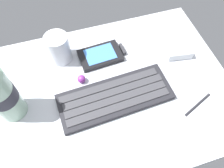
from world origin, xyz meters
TOP-DOWN VIEW (x-y plane):
  - ground_plane at (0.00, -0.23)cm, footprint 64.00×48.00cm
  - keyboard at (-0.33, -2.60)cm, footprint 29.52×12.44cm
  - handheld_device at (0.66, 11.51)cm, footprint 13.12×8.32cm
  - juice_cup at (-10.87, 14.57)cm, footprint 6.40×6.40cm
  - charger_block at (22.06, 6.36)cm, footprint 7.77×6.60cm
  - trackball_mouse at (-7.00, 5.00)cm, footprint 2.20×2.20cm
  - stylus_pen at (19.58, -10.63)cm, footprint 9.04×4.28cm

SIDE VIEW (x-z plane):
  - ground_plane at x=0.00cm, z-range -2.39..0.41cm
  - stylus_pen at x=19.58cm, z-range 0.00..0.70cm
  - handheld_device at x=0.66cm, z-range -0.02..1.48cm
  - keyboard at x=-0.33cm, z-range -0.04..1.66cm
  - trackball_mouse at x=-7.00cm, z-range 0.00..2.20cm
  - charger_block at x=22.06cm, z-range 0.00..2.40cm
  - juice_cup at x=-10.87cm, z-range -0.34..8.16cm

